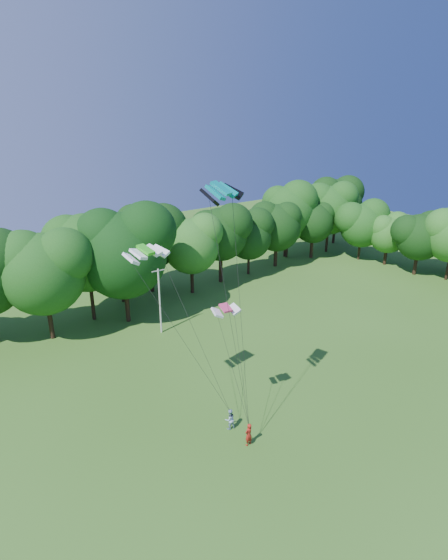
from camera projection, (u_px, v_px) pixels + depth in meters
ground at (369, 512)px, 25.64m from camera, size 160.00×160.00×0.00m
utility_pole at (160, 300)px, 45.71m from camera, size 1.45×0.19×7.22m
kite_flyer_left at (249, 434)px, 30.60m from camera, size 0.69×0.50×1.77m
kite_flyer_right at (230, 419)px, 32.23m from camera, size 0.91×0.78×1.64m
kite_teal at (221, 188)px, 25.73m from camera, size 3.23×2.12×0.80m
kite_green at (146, 250)px, 29.67m from camera, size 3.26×1.83×0.53m
kite_pink at (226, 308)px, 29.99m from camera, size 2.11×1.32×0.37m
tree_back_center at (122, 241)px, 46.35m from camera, size 10.35×10.35×15.05m
tree_back_east at (287, 213)px, 70.10m from camera, size 8.04×8.04×11.69m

